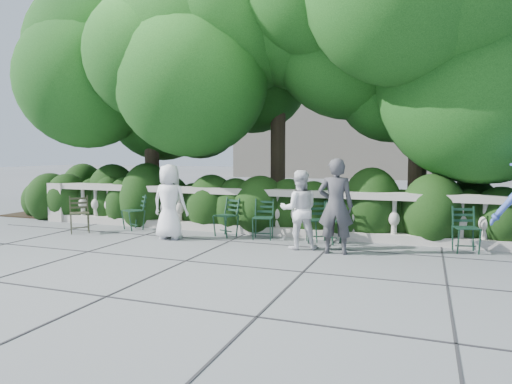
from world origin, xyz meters
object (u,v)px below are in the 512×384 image
(chair_d, at_px, (262,240))
(person_casual_man, at_px, (299,210))
(chair_weathered, at_px, (80,234))
(chair_c, at_px, (318,244))
(person_businessman, at_px, (170,202))
(chair_f, at_px, (468,254))
(chair_e, at_px, (325,244))
(person_woman_grey, at_px, (336,206))
(chair_a, at_px, (128,230))
(chair_b, at_px, (221,237))

(chair_d, relative_size, person_casual_man, 0.57)
(chair_weathered, bearing_deg, chair_c, -35.72)
(person_businessman, bearing_deg, chair_f, -175.83)
(chair_c, relative_size, chair_e, 1.00)
(person_woman_grey, bearing_deg, chair_weathered, -6.46)
(chair_f, relative_size, chair_weathered, 1.00)
(chair_f, relative_size, person_casual_man, 0.57)
(chair_d, bearing_deg, person_businessman, -175.22)
(chair_f, distance_m, person_businessman, 5.77)
(chair_a, xyz_separation_m, chair_f, (7.15, 0.02, 0.00))
(chair_a, distance_m, person_woman_grey, 5.06)
(person_casual_man, bearing_deg, chair_d, -48.23)
(chair_c, distance_m, person_woman_grey, 1.23)
(chair_e, bearing_deg, person_casual_man, -103.53)
(chair_a, bearing_deg, chair_e, 27.35)
(chair_weathered, bearing_deg, person_businessman, -39.08)
(chair_d, relative_size, person_woman_grey, 0.50)
(chair_d, height_order, person_casual_man, person_casual_man)
(chair_weathered, bearing_deg, chair_b, -31.02)
(chair_f, bearing_deg, chair_a, 166.86)
(chair_e, height_order, person_casual_man, person_casual_man)
(chair_a, xyz_separation_m, chair_d, (3.30, -0.06, 0.00))
(chair_d, xyz_separation_m, person_businessman, (-1.84, -0.51, 0.78))
(chair_c, distance_m, chair_d, 1.15)
(chair_a, bearing_deg, chair_b, 26.24)
(chair_c, relative_size, person_businessman, 0.54)
(chair_b, distance_m, chair_weathered, 3.16)
(person_businessman, bearing_deg, person_woman_grey, 175.44)
(chair_weathered, height_order, person_woman_grey, person_woman_grey)
(chair_a, xyz_separation_m, chair_c, (4.45, 0.01, 0.00))
(chair_c, relative_size, chair_d, 1.00)
(chair_c, xyz_separation_m, person_businessman, (-2.99, -0.57, 0.78))
(chair_weathered, relative_size, person_businessman, 0.54)
(chair_weathered, height_order, person_casual_man, person_casual_man)
(chair_a, bearing_deg, person_woman_grey, 18.69)
(chair_a, height_order, person_woman_grey, person_woman_grey)
(chair_c, height_order, person_businessman, person_businessman)
(chair_e, relative_size, person_casual_man, 0.57)
(chair_weathered, xyz_separation_m, person_woman_grey, (5.63, 0.02, 0.85))
(person_businessman, bearing_deg, chair_b, -151.82)
(chair_b, relative_size, chair_e, 1.00)
(chair_c, bearing_deg, chair_b, 160.85)
(chair_weathered, height_order, person_businessman, person_businessman)
(chair_c, distance_m, chair_weathered, 5.20)
(chair_d, bearing_deg, chair_f, -9.47)
(chair_a, relative_size, person_woman_grey, 0.50)
(chair_f, distance_m, person_woman_grey, 2.49)
(chair_a, xyz_separation_m, person_casual_man, (4.22, -0.56, 0.73))
(chair_f, xyz_separation_m, person_casual_man, (-2.93, -0.58, 0.73))
(chair_b, xyz_separation_m, chair_c, (2.07, 0.05, 0.00))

